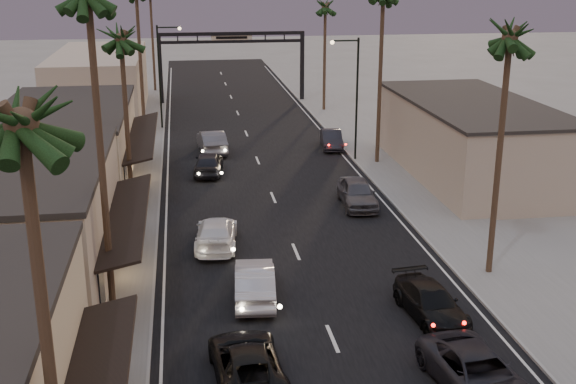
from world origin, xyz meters
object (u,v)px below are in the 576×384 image
object	(u,v)px
oncoming_pickup	(247,363)
curbside_black	(431,303)
oncoming_silver	(255,282)
curbside_near	(477,374)
streetlight_right	(353,89)
palm_lc	(120,31)
palm_ra	(511,27)
palm_la	(19,102)
streetlight_left	(162,68)
palm_rc	(325,2)
arch	(232,49)

from	to	relation	value
oncoming_pickup	curbside_black	xyz separation A→B (m)	(7.96, 3.61, -0.03)
oncoming_silver	oncoming_pickup	bearing A→B (deg)	86.40
oncoming_silver	curbside_near	distance (m)	10.73
streetlight_right	palm_lc	distance (m)	18.66
palm_ra	curbside_near	distance (m)	14.92
streetlight_right	curbside_near	distance (m)	30.84
palm_la	streetlight_left	bearing A→B (deg)	88.04
palm_rc	palm_ra	bearing A→B (deg)	-90.00
palm_rc	curbside_black	xyz separation A→B (m)	(-4.23, -43.86, -9.79)
palm_la	curbside_black	world-z (taller)	palm_la
oncoming_pickup	oncoming_silver	xyz separation A→B (m)	(0.95, 6.48, 0.08)
curbside_near	curbside_black	xyz separation A→B (m)	(0.28, 5.50, -0.05)
palm_rc	oncoming_silver	bearing A→B (deg)	-105.32
palm_rc	oncoming_pickup	xyz separation A→B (m)	(-12.18, -47.47, -9.75)
streetlight_left	palm_lc	size ratio (longest dim) A/B	0.74
oncoming_pickup	streetlight_left	bearing A→B (deg)	-88.42
streetlight_left	oncoming_silver	distance (m)	35.55
palm_rc	oncoming_pickup	bearing A→B (deg)	-104.39
streetlight_right	palm_rc	xyz separation A→B (m)	(1.68, 19.00, 5.14)
palm_lc	oncoming_pickup	bearing A→B (deg)	-75.55
palm_rc	palm_lc	bearing A→B (deg)	-121.56
curbside_black	palm_la	bearing A→B (deg)	-145.48
arch	oncoming_pickup	xyz separation A→B (m)	(-3.58, -53.47, -4.82)
palm_rc	oncoming_silver	xyz separation A→B (m)	(-11.23, -40.99, -9.67)
palm_rc	oncoming_pickup	size ratio (longest dim) A/B	2.37
palm_la	curbside_black	size ratio (longest dim) A/B	2.81
streetlight_left	curbside_near	size ratio (longest dim) A/B	1.70
streetlight_left	curbside_black	distance (m)	39.78
palm_lc	palm_rc	xyz separation A→B (m)	(17.20, 28.00, 0.00)
streetlight_left	palm_rc	bearing A→B (deg)	21.14
streetlight_right	palm_ra	distance (m)	21.94
arch	streetlight_right	size ratio (longest dim) A/B	1.69
streetlight_right	oncoming_pickup	world-z (taller)	streetlight_right
oncoming_silver	curbside_black	world-z (taller)	oncoming_silver
palm_la	curbside_near	xyz separation A→B (m)	(12.69, 5.64, -10.71)
arch	streetlight_right	xyz separation A→B (m)	(6.92, -25.00, -0.20)
oncoming_pickup	curbside_near	bearing A→B (deg)	163.13
palm_la	palm_rc	xyz separation A→B (m)	(17.20, 55.00, -0.97)
streetlight_right	streetlight_left	xyz separation A→B (m)	(-13.84, 13.00, 0.00)
curbside_near	curbside_black	distance (m)	5.51
streetlight_left	oncoming_pickup	distance (m)	41.86
arch	streetlight_left	distance (m)	13.85
oncoming_silver	curbside_near	xyz separation A→B (m)	(6.72, -8.37, -0.06)
palm_rc	curbside_near	distance (m)	50.51
palm_lc	curbside_black	xyz separation A→B (m)	(12.97, -15.86, -9.79)
oncoming_pickup	curbside_near	xyz separation A→B (m)	(7.68, -1.89, 0.02)
oncoming_silver	streetlight_left	bearing A→B (deg)	-78.23
arch	curbside_black	distance (m)	50.29
curbside_black	curbside_near	bearing A→B (deg)	-99.04
arch	palm_rc	bearing A→B (deg)	-34.89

